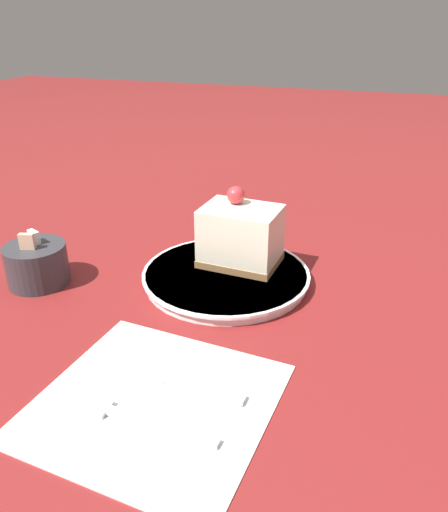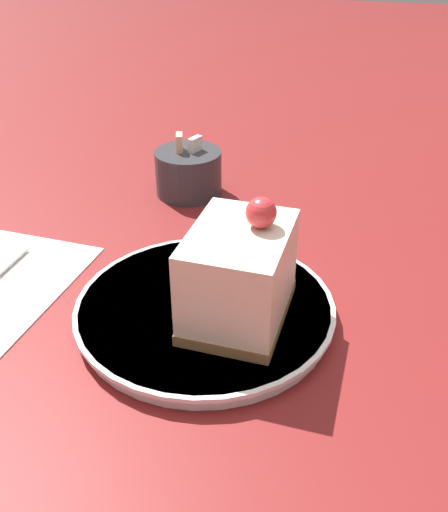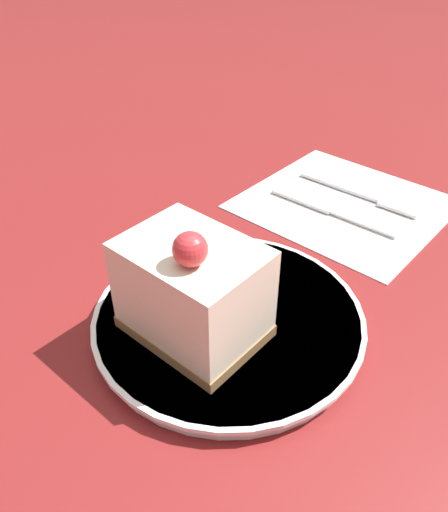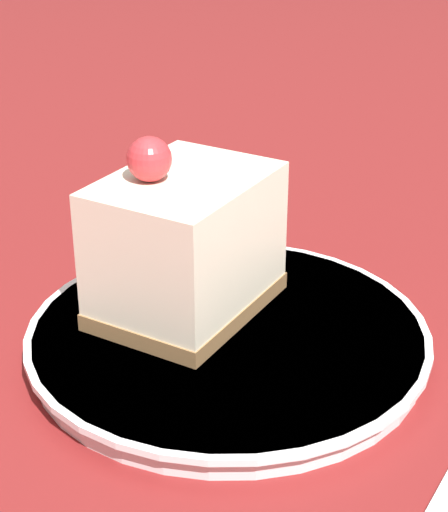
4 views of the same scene
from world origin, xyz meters
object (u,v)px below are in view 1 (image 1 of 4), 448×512
(plate, at_px, (226,276))
(sugar_bowl, at_px, (37,264))
(cake_slice, at_px, (240,235))
(fork, at_px, (124,415))
(knife, at_px, (183,384))

(plate, xyz_separation_m, sugar_bowl, (-0.09, 0.25, 0.02))
(cake_slice, distance_m, fork, 0.32)
(sugar_bowl, bearing_deg, fork, -128.06)
(cake_slice, bearing_deg, knife, -171.76)
(plate, distance_m, knife, 0.23)
(cake_slice, bearing_deg, plate, 166.58)
(plate, height_order, sugar_bowl, sugar_bowl)
(knife, relative_size, sugar_bowl, 1.94)
(knife, distance_m, sugar_bowl, 0.31)
(cake_slice, relative_size, knife, 0.69)
(plate, bearing_deg, knife, -171.63)
(fork, bearing_deg, sugar_bowl, 53.92)
(cake_slice, xyz_separation_m, sugar_bowl, (-0.12, 0.26, -0.03))
(cake_slice, distance_m, sugar_bowl, 0.29)
(fork, bearing_deg, plate, 1.68)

